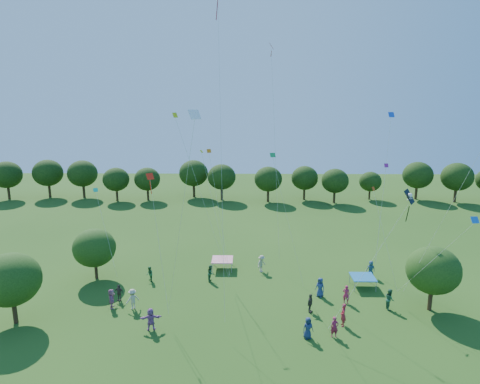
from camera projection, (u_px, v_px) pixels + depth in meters
name	position (u px, v px, depth m)	size (l,w,h in m)	color
near_tree_west	(11.00, 280.00, 33.86)	(4.69, 4.69, 5.89)	#422B19
near_tree_north	(94.00, 248.00, 42.26)	(4.18, 4.18, 5.15)	#422B19
near_tree_east	(433.00, 270.00, 36.00)	(4.46, 4.46, 5.65)	#422B19
treeline	(233.00, 177.00, 73.82)	(88.01, 8.77, 6.77)	#422B19
tent_red_stripe	(222.00, 260.00, 45.11)	(2.20, 2.20, 1.10)	red
tent_blue	(363.00, 277.00, 40.84)	(2.20, 2.20, 1.10)	#175E96
crowd_person_0	(371.00, 269.00, 43.10)	(0.86, 0.46, 1.74)	navy
crowd_person_1	(346.00, 294.00, 37.79)	(0.63, 0.41, 1.69)	#9E1C46
crowd_person_2	(150.00, 274.00, 42.14)	(0.76, 0.41, 1.54)	#2A6333
crowd_person_3	(262.00, 264.00, 44.41)	(1.18, 0.53, 1.80)	#A8A387
crowd_person_4	(310.00, 303.00, 36.20)	(0.97, 0.44, 1.66)	#403A33
crowd_person_5	(112.00, 299.00, 36.94)	(1.62, 0.58, 1.74)	#AD658A
crowd_person_6	(320.00, 287.00, 38.98)	(0.90, 0.48, 1.82)	navy
crowd_person_7	(343.00, 315.00, 34.06)	(0.71, 0.46, 1.90)	maroon
crowd_person_8	(390.00, 299.00, 36.75)	(0.90, 0.49, 1.83)	#265A3B
crowd_person_9	(133.00, 299.00, 36.73)	(1.20, 0.54, 1.84)	#B3AB8F
crowd_person_10	(119.00, 293.00, 38.25)	(0.91, 0.41, 1.54)	#433C36
crowd_person_11	(151.00, 319.00, 33.47)	(1.71, 0.61, 1.84)	#935897
crowd_person_12	(308.00, 328.00, 32.34)	(0.84, 0.46, 1.71)	navy
crowd_person_13	(335.00, 327.00, 32.51)	(0.62, 0.40, 1.66)	maroon
crowd_person_14	(211.00, 273.00, 42.23)	(0.82, 0.44, 1.66)	#214D2D
pirate_kite	(408.00, 200.00, 29.46)	(5.72, 1.19, 10.40)	black
red_high_kite	(219.00, 47.00, 34.09)	(1.05, 8.61, 26.49)	red
small_kite_0	(380.00, 218.00, 37.35)	(2.32, 2.13, 8.90)	#D4400C
small_kite_1	(215.00, 189.00, 38.75)	(2.03, 0.33, 12.04)	orange
small_kite_2	(210.00, 191.00, 41.36)	(3.03, 4.41, 11.45)	#B8C411
small_kite_3	(463.00, 184.00, 29.68)	(1.99, 7.43, 14.90)	#188427
small_kite_4	(388.00, 147.00, 42.45)	(1.58, 2.77, 15.06)	blue
small_kite_5	(383.00, 195.00, 40.20)	(0.56, 2.29, 10.63)	#991983
small_kite_6	(189.00, 159.00, 26.91)	(3.48, 5.55, 15.95)	white
small_kite_7	(100.00, 208.00, 42.36)	(3.30, 4.71, 7.57)	#0CB88E
small_kite_8	(273.00, 90.00, 43.19)	(1.28, 3.63, 21.80)	red
small_kite_9	(153.00, 198.00, 34.33)	(2.06, 3.66, 10.59)	#FF220D
small_kite_10	(191.00, 165.00, 36.55)	(4.51, 1.93, 15.34)	yellow
small_kite_11	(281.00, 192.00, 35.39)	(3.32, 1.60, 12.20)	#198E42
small_kite_12	(455.00, 239.00, 30.42)	(2.29, 7.20, 8.82)	blue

